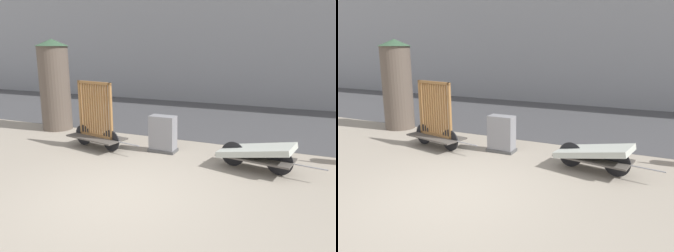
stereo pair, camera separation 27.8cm
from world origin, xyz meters
The scene contains 6 objects.
ground_plane centered at (0.00, 0.00, 0.00)m, with size 60.00×60.00×0.00m, color gray.
road_strip centered at (0.00, 7.72, 0.00)m, with size 56.00×7.09×0.01m.
bike_cart_with_bedframe centered at (-2.21, 2.45, 0.65)m, with size 2.44×1.08×1.90m.
bike_cart_with_mattress centered at (2.22, 2.45, 0.44)m, with size 2.44×1.09×0.72m.
utility_cabinet centered at (-0.35, 2.90, 0.46)m, with size 0.77×0.43×1.01m.
advertising_column centered at (-4.84, 3.82, 1.57)m, with size 1.14×1.14×3.09m.
Camera 2 is at (3.45, -4.90, 2.80)m, focal length 35.00 mm.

